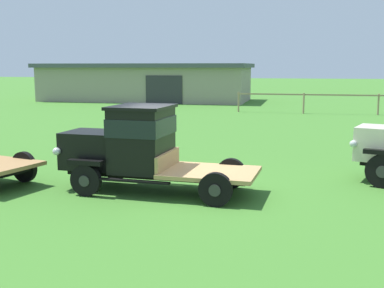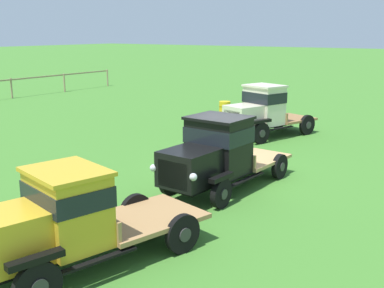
# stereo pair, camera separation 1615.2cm
# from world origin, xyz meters

# --- Properties ---
(ground_plane) EXTENTS (240.00, 240.00, 0.00)m
(ground_plane) POSITION_xyz_m (0.00, 0.00, 0.00)
(ground_plane) COLOR #3D7528
(paddock_fence) EXTENTS (18.63, 0.52, 1.40)m
(paddock_fence) POSITION_xyz_m (8.01, 21.77, 1.04)
(paddock_fence) COLOR #997F60
(paddock_fence) RESTS_ON ground
(vintage_truck_foreground_near) EXTENTS (5.19, 2.85, 2.05)m
(vintage_truck_foreground_near) POSITION_xyz_m (-6.60, -0.41, 1.10)
(vintage_truck_foreground_near) COLOR black
(vintage_truck_foreground_near) RESTS_ON ground
(vintage_truck_second_in_line) EXTENTS (5.18, 2.18, 2.20)m
(vintage_truck_second_in_line) POSITION_xyz_m (-0.89, -0.26, 1.15)
(vintage_truck_second_in_line) COLOR black
(vintage_truck_second_in_line) RESTS_ON ground
(vintage_truck_midrow_center) EXTENTS (4.85, 3.02, 2.29)m
(vintage_truck_midrow_center) POSITION_xyz_m (6.46, 1.93, 1.21)
(vintage_truck_midrow_center) COLOR black
(vintage_truck_midrow_center) RESTS_ON ground
(oil_drum_beside_row) EXTENTS (0.63, 0.63, 0.86)m
(oil_drum_beside_row) POSITION_xyz_m (9.93, 5.84, 0.43)
(oil_drum_beside_row) COLOR gold
(oil_drum_beside_row) RESTS_ON ground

